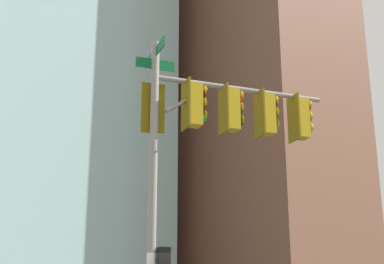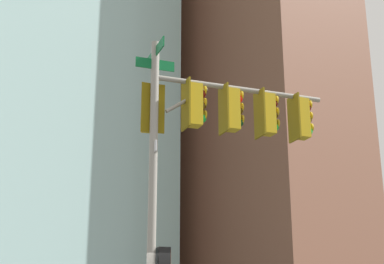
% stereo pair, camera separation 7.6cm
% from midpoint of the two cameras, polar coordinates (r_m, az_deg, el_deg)
% --- Properties ---
extents(signal_pole_assembly, '(2.50, 4.35, 7.29)m').
position_cam_midpoint_polar(signal_pole_assembly, '(13.15, 1.92, 0.17)').
color(signal_pole_assembly, '#9E998C').
rests_on(signal_pole_assembly, ground_plane).
extents(building_brick_midblock, '(22.83, 15.26, 41.90)m').
position_cam_midpoint_polar(building_brick_midblock, '(58.30, 3.97, 2.57)').
color(building_brick_midblock, brown).
rests_on(building_brick_midblock, ground_plane).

